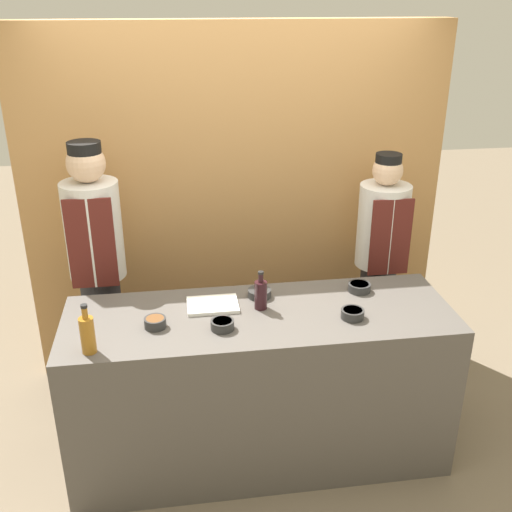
{
  "coord_description": "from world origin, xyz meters",
  "views": [
    {
      "loc": [
        -0.43,
        -2.8,
        2.55
      ],
      "look_at": [
        0.0,
        0.14,
        1.23
      ],
      "focal_mm": 42.0,
      "sensor_mm": 36.0,
      "label": 1
    }
  ],
  "objects_px": {
    "sauce_bowl_white": "(353,313)",
    "sauce_bowl_brown": "(155,322)",
    "cutting_board": "(213,305)",
    "sauce_bowl_orange": "(359,287)",
    "chef_right": "(379,262)",
    "sauce_bowl_purple": "(259,293)",
    "chef_left": "(98,268)",
    "sauce_bowl_red": "(222,324)",
    "bottle_amber": "(87,334)",
    "bottle_wine": "(261,294)"
  },
  "relations": [
    {
      "from": "sauce_bowl_orange",
      "to": "chef_left",
      "type": "relative_size",
      "value": 0.07
    },
    {
      "from": "sauce_bowl_white",
      "to": "bottle_wine",
      "type": "height_order",
      "value": "bottle_wine"
    },
    {
      "from": "cutting_board",
      "to": "chef_left",
      "type": "distance_m",
      "value": 0.88
    },
    {
      "from": "sauce_bowl_orange",
      "to": "sauce_bowl_brown",
      "type": "height_order",
      "value": "sauce_bowl_brown"
    },
    {
      "from": "sauce_bowl_orange",
      "to": "chef_left",
      "type": "xyz_separation_m",
      "value": [
        -1.53,
        0.51,
        -0.01
      ]
    },
    {
      "from": "cutting_board",
      "to": "bottle_wine",
      "type": "xyz_separation_m",
      "value": [
        0.26,
        -0.06,
        0.08
      ]
    },
    {
      "from": "sauce_bowl_purple",
      "to": "sauce_bowl_red",
      "type": "bearing_deg",
      "value": -126.53
    },
    {
      "from": "sauce_bowl_orange",
      "to": "chef_right",
      "type": "height_order",
      "value": "chef_right"
    },
    {
      "from": "bottle_wine",
      "to": "chef_left",
      "type": "bearing_deg",
      "value": 145.95
    },
    {
      "from": "sauce_bowl_brown",
      "to": "chef_left",
      "type": "bearing_deg",
      "value": 115.55
    },
    {
      "from": "sauce_bowl_white",
      "to": "sauce_bowl_brown",
      "type": "relative_size",
      "value": 1.09
    },
    {
      "from": "sauce_bowl_red",
      "to": "sauce_bowl_orange",
      "type": "bearing_deg",
      "value": 20.76
    },
    {
      "from": "sauce_bowl_white",
      "to": "cutting_board",
      "type": "height_order",
      "value": "sauce_bowl_white"
    },
    {
      "from": "sauce_bowl_orange",
      "to": "cutting_board",
      "type": "xyz_separation_m",
      "value": [
        -0.86,
        -0.07,
        -0.02
      ]
    },
    {
      "from": "sauce_bowl_brown",
      "to": "cutting_board",
      "type": "height_order",
      "value": "sauce_bowl_brown"
    },
    {
      "from": "sauce_bowl_orange",
      "to": "chef_right",
      "type": "xyz_separation_m",
      "value": [
        0.3,
        0.51,
        -0.09
      ]
    },
    {
      "from": "sauce_bowl_orange",
      "to": "cutting_board",
      "type": "relative_size",
      "value": 0.47
    },
    {
      "from": "sauce_bowl_red",
      "to": "sauce_bowl_white",
      "type": "relative_size",
      "value": 0.98
    },
    {
      "from": "sauce_bowl_red",
      "to": "sauce_bowl_orange",
      "type": "height_order",
      "value": "sauce_bowl_red"
    },
    {
      "from": "chef_left",
      "to": "chef_right",
      "type": "distance_m",
      "value": 1.84
    },
    {
      "from": "bottle_amber",
      "to": "chef_right",
      "type": "xyz_separation_m",
      "value": [
        1.79,
        0.95,
        -0.17
      ]
    },
    {
      "from": "sauce_bowl_purple",
      "to": "cutting_board",
      "type": "relative_size",
      "value": 0.47
    },
    {
      "from": "chef_right",
      "to": "sauce_bowl_orange",
      "type": "bearing_deg",
      "value": -120.95
    },
    {
      "from": "sauce_bowl_orange",
      "to": "sauce_bowl_brown",
      "type": "xyz_separation_m",
      "value": [
        -1.17,
        -0.25,
        0.0
      ]
    },
    {
      "from": "sauce_bowl_orange",
      "to": "bottle_amber",
      "type": "xyz_separation_m",
      "value": [
        -1.49,
        -0.44,
        0.07
      ]
    },
    {
      "from": "sauce_bowl_white",
      "to": "bottle_amber",
      "type": "relative_size",
      "value": 0.48
    },
    {
      "from": "sauce_bowl_purple",
      "to": "sauce_bowl_brown",
      "type": "relative_size",
      "value": 1.17
    },
    {
      "from": "sauce_bowl_orange",
      "to": "sauce_bowl_white",
      "type": "relative_size",
      "value": 1.05
    },
    {
      "from": "sauce_bowl_white",
      "to": "sauce_bowl_brown",
      "type": "height_order",
      "value": "sauce_bowl_brown"
    },
    {
      "from": "cutting_board",
      "to": "sauce_bowl_red",
      "type": "bearing_deg",
      "value": -82.92
    },
    {
      "from": "sauce_bowl_red",
      "to": "chef_right",
      "type": "height_order",
      "value": "chef_right"
    },
    {
      "from": "bottle_amber",
      "to": "chef_right",
      "type": "distance_m",
      "value": 2.03
    },
    {
      "from": "sauce_bowl_purple",
      "to": "sauce_bowl_brown",
      "type": "height_order",
      "value": "sauce_bowl_brown"
    },
    {
      "from": "chef_left",
      "to": "bottle_wine",
      "type": "bearing_deg",
      "value": -34.05
    },
    {
      "from": "sauce_bowl_red",
      "to": "bottle_wine",
      "type": "relative_size",
      "value": 0.55
    },
    {
      "from": "sauce_bowl_red",
      "to": "bottle_amber",
      "type": "relative_size",
      "value": 0.47
    },
    {
      "from": "sauce_bowl_white",
      "to": "cutting_board",
      "type": "relative_size",
      "value": 0.44
    },
    {
      "from": "sauce_bowl_brown",
      "to": "cutting_board",
      "type": "distance_m",
      "value": 0.36
    },
    {
      "from": "cutting_board",
      "to": "chef_right",
      "type": "height_order",
      "value": "chef_right"
    },
    {
      "from": "sauce_bowl_brown",
      "to": "cutting_board",
      "type": "bearing_deg",
      "value": 29.83
    },
    {
      "from": "sauce_bowl_red",
      "to": "chef_right",
      "type": "bearing_deg",
      "value": 35.97
    },
    {
      "from": "cutting_board",
      "to": "chef_right",
      "type": "relative_size",
      "value": 0.17
    },
    {
      "from": "sauce_bowl_red",
      "to": "chef_right",
      "type": "distance_m",
      "value": 1.4
    },
    {
      "from": "sauce_bowl_brown",
      "to": "chef_left",
      "type": "height_order",
      "value": "chef_left"
    },
    {
      "from": "sauce_bowl_red",
      "to": "cutting_board",
      "type": "relative_size",
      "value": 0.43
    },
    {
      "from": "sauce_bowl_brown",
      "to": "bottle_amber",
      "type": "xyz_separation_m",
      "value": [
        -0.31,
        -0.19,
        0.07
      ]
    },
    {
      "from": "sauce_bowl_brown",
      "to": "cutting_board",
      "type": "xyz_separation_m",
      "value": [
        0.31,
        0.18,
        -0.02
      ]
    },
    {
      "from": "sauce_bowl_brown",
      "to": "chef_right",
      "type": "bearing_deg",
      "value": 27.04
    },
    {
      "from": "cutting_board",
      "to": "bottle_wine",
      "type": "distance_m",
      "value": 0.28
    },
    {
      "from": "chef_right",
      "to": "cutting_board",
      "type": "bearing_deg",
      "value": -153.74
    }
  ]
}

